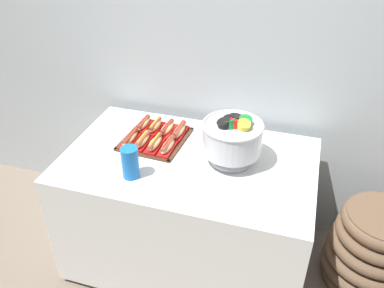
{
  "coord_description": "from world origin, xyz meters",
  "views": [
    {
      "loc": [
        0.52,
        -1.65,
        1.98
      ],
      "look_at": [
        0.02,
        -0.0,
        0.85
      ],
      "focal_mm": 37.7,
      "sensor_mm": 36.0,
      "label": 1
    }
  ],
  "objects_px": {
    "serving_tray": "(155,139)",
    "hot_dog_5": "(155,126)",
    "hot_dog_0": "(130,138)",
    "hot_dog_6": "(167,129)",
    "hot_dog_1": "(142,141)",
    "punch_bowl": "(233,137)",
    "hot_dog_7": "(179,131)",
    "buffet_table": "(189,209)",
    "hot_dog_4": "(143,124)",
    "cup_stack": "(130,162)",
    "hot_dog_2": "(155,144)",
    "hot_dog_3": "(168,146)",
    "floor_vase": "(373,250)"
  },
  "relations": [
    {
      "from": "serving_tray",
      "to": "hot_dog_5",
      "type": "height_order",
      "value": "hot_dog_5"
    },
    {
      "from": "hot_dog_0",
      "to": "hot_dog_6",
      "type": "bearing_deg",
      "value": 44.24
    },
    {
      "from": "hot_dog_1",
      "to": "punch_bowl",
      "type": "xyz_separation_m",
      "value": [
        0.5,
        0.0,
        0.12
      ]
    },
    {
      "from": "punch_bowl",
      "to": "hot_dog_7",
      "type": "bearing_deg",
      "value": 155.35
    },
    {
      "from": "hot_dog_5",
      "to": "buffet_table",
      "type": "bearing_deg",
      "value": -37.57
    },
    {
      "from": "hot_dog_4",
      "to": "buffet_table",
      "type": "bearing_deg",
      "value": -31.55
    },
    {
      "from": "hot_dog_1",
      "to": "cup_stack",
      "type": "height_order",
      "value": "cup_stack"
    },
    {
      "from": "hot_dog_2",
      "to": "hot_dog_6",
      "type": "height_order",
      "value": "same"
    },
    {
      "from": "buffet_table",
      "to": "hot_dog_1",
      "type": "relative_size",
      "value": 7.95
    },
    {
      "from": "buffet_table",
      "to": "cup_stack",
      "type": "relative_size",
      "value": 8.07
    },
    {
      "from": "hot_dog_2",
      "to": "punch_bowl",
      "type": "bearing_deg",
      "value": 0.78
    },
    {
      "from": "hot_dog_4",
      "to": "hot_dog_3",
      "type": "bearing_deg",
      "value": -39.74
    },
    {
      "from": "hot_dog_2",
      "to": "hot_dog_3",
      "type": "bearing_deg",
      "value": -3.49
    },
    {
      "from": "floor_vase",
      "to": "punch_bowl",
      "type": "relative_size",
      "value": 3.53
    },
    {
      "from": "hot_dog_4",
      "to": "hot_dog_6",
      "type": "relative_size",
      "value": 0.98
    },
    {
      "from": "floor_vase",
      "to": "hot_dog_0",
      "type": "xyz_separation_m",
      "value": [
        -1.39,
        -0.09,
        0.54
      ]
    },
    {
      "from": "hot_dog_4",
      "to": "hot_dog_6",
      "type": "distance_m",
      "value": 0.15
    },
    {
      "from": "hot_dog_1",
      "to": "hot_dog_7",
      "type": "relative_size",
      "value": 0.94
    },
    {
      "from": "serving_tray",
      "to": "cup_stack",
      "type": "relative_size",
      "value": 2.31
    },
    {
      "from": "buffet_table",
      "to": "hot_dog_2",
      "type": "distance_m",
      "value": 0.44
    },
    {
      "from": "hot_dog_0",
      "to": "cup_stack",
      "type": "distance_m",
      "value": 0.3
    },
    {
      "from": "serving_tray",
      "to": "hot_dog_1",
      "type": "relative_size",
      "value": 2.28
    },
    {
      "from": "hot_dog_4",
      "to": "punch_bowl",
      "type": "xyz_separation_m",
      "value": [
        0.56,
        -0.17,
        0.12
      ]
    },
    {
      "from": "cup_stack",
      "to": "buffet_table",
      "type": "bearing_deg",
      "value": 44.72
    },
    {
      "from": "serving_tray",
      "to": "hot_dog_1",
      "type": "bearing_deg",
      "value": -117.93
    },
    {
      "from": "hot_dog_0",
      "to": "hot_dog_4",
      "type": "height_order",
      "value": "same"
    },
    {
      "from": "punch_bowl",
      "to": "cup_stack",
      "type": "bearing_deg",
      "value": -149.27
    },
    {
      "from": "hot_dog_0",
      "to": "hot_dog_4",
      "type": "relative_size",
      "value": 1.1
    },
    {
      "from": "hot_dog_7",
      "to": "hot_dog_0",
      "type": "bearing_deg",
      "value": -147.24
    },
    {
      "from": "punch_bowl",
      "to": "cup_stack",
      "type": "height_order",
      "value": "punch_bowl"
    },
    {
      "from": "hot_dog_5",
      "to": "hot_dog_6",
      "type": "height_order",
      "value": "hot_dog_5"
    },
    {
      "from": "hot_dog_5",
      "to": "hot_dog_7",
      "type": "bearing_deg",
      "value": -3.49
    },
    {
      "from": "hot_dog_0",
      "to": "hot_dog_6",
      "type": "distance_m",
      "value": 0.22
    },
    {
      "from": "hot_dog_7",
      "to": "hot_dog_2",
      "type": "bearing_deg",
      "value": -117.93
    },
    {
      "from": "buffet_table",
      "to": "floor_vase",
      "type": "xyz_separation_m",
      "value": [
        1.04,
        0.14,
        -0.15
      ]
    },
    {
      "from": "hot_dog_4",
      "to": "hot_dog_7",
      "type": "xyz_separation_m",
      "value": [
        0.22,
        -0.01,
        0.0
      ]
    },
    {
      "from": "serving_tray",
      "to": "buffet_table",
      "type": "bearing_deg",
      "value": -27.21
    },
    {
      "from": "floor_vase",
      "to": "serving_tray",
      "type": "xyz_separation_m",
      "value": [
        -1.27,
        -0.02,
        0.51
      ]
    },
    {
      "from": "hot_dog_1",
      "to": "hot_dog_2",
      "type": "distance_m",
      "value": 0.08
    },
    {
      "from": "cup_stack",
      "to": "hot_dog_1",
      "type": "bearing_deg",
      "value": 100.96
    },
    {
      "from": "hot_dog_7",
      "to": "buffet_table",
      "type": "bearing_deg",
      "value": -59.21
    },
    {
      "from": "floor_vase",
      "to": "hot_dog_3",
      "type": "distance_m",
      "value": 1.29
    },
    {
      "from": "hot_dog_4",
      "to": "cup_stack",
      "type": "xyz_separation_m",
      "value": [
        0.12,
        -0.43,
        0.05
      ]
    },
    {
      "from": "hot_dog_2",
      "to": "hot_dog_7",
      "type": "bearing_deg",
      "value": 62.07
    },
    {
      "from": "floor_vase",
      "to": "hot_dog_2",
      "type": "relative_size",
      "value": 6.39
    },
    {
      "from": "hot_dog_1",
      "to": "floor_vase",
      "type": "bearing_deg",
      "value": 4.32
    },
    {
      "from": "buffet_table",
      "to": "hot_dog_0",
      "type": "xyz_separation_m",
      "value": [
        -0.35,
        0.04,
        0.39
      ]
    },
    {
      "from": "hot_dog_1",
      "to": "hot_dog_5",
      "type": "xyz_separation_m",
      "value": [
        0.01,
        0.16,
        0.0
      ]
    },
    {
      "from": "hot_dog_2",
      "to": "hot_dog_5",
      "type": "distance_m",
      "value": 0.18
    },
    {
      "from": "hot_dog_2",
      "to": "hot_dog_5",
      "type": "xyz_separation_m",
      "value": [
        -0.06,
        0.17,
        0.0
      ]
    }
  ]
}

